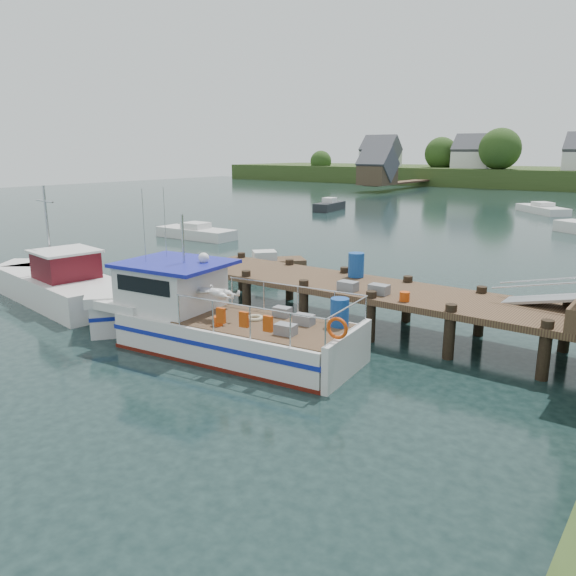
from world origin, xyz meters
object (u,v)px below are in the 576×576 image
Objects in this scene: work_boat at (58,283)px; moored_e at (329,206)px; moored_rowboat at (265,265)px; dock at (543,283)px; moored_d at (542,209)px; moored_a at (196,232)px; lobster_boat at (204,319)px.

work_boat is 36.33m from moored_e.
moored_rowboat is at bearing 76.96° from work_boat.
dock is 41.67m from moored_d.
moored_rowboat reaches higher than moored_a.
moored_a is 1.22× the size of moored_e.
moored_d is 1.25× the size of moored_e.
moored_e is (-26.37, 30.73, -1.77)m from dock.
moored_a is at bearing 132.38° from moored_rowboat.
moored_d is at bearing 84.44° from lobster_boat.
dock reaches higher than work_boat.
moored_e is at bearing 114.13° from work_boat.
lobster_boat is at bearing -150.47° from dock.
work_boat is at bearing 170.70° from lobster_boat.
moored_a is 20.51m from moored_e.
dock is 3.51× the size of moored_e.
work_boat reaches higher than moored_d.
moored_rowboat is 36.54m from moored_d.
moored_a is (-15.73, 15.05, -0.46)m from lobster_boat.
moored_a is at bearing 125.27° from work_boat.
lobster_boat reaches higher than moored_a.
moored_rowboat is at bearing -10.71° from moored_a.
lobster_boat is 21.77m from moored_a.
moored_rowboat is at bearing -109.60° from moored_d.
dock is 26.21m from moored_a.
moored_d is (14.98, 30.28, -0.00)m from moored_a.
moored_d is at bearing 11.17° from moored_e.
dock reaches higher than moored_e.
moored_d is (4.21, 36.29, -0.03)m from moored_rowboat.
moored_a is (-10.77, 6.01, -0.02)m from moored_rowboat.
dock is 1.95× the size of work_boat.
lobster_boat is 1.68× the size of moored_d.
lobster_boat is 10.32m from moored_rowboat.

